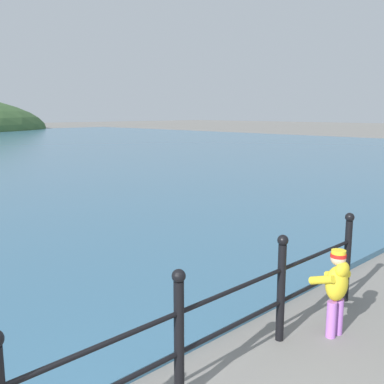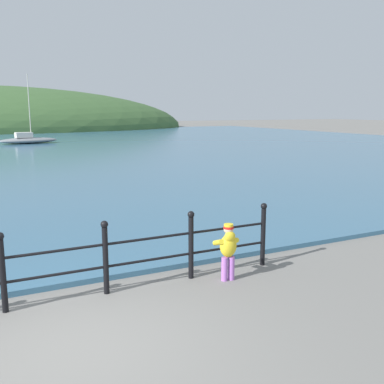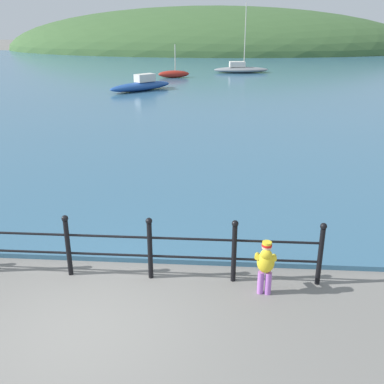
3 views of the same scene
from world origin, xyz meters
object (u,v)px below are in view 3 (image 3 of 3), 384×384
boat_nearest_quay (241,69)px  boat_twin_mast (141,85)px  child_in_coat (266,263)px  boat_far_left (174,74)px

boat_nearest_quay → boat_twin_mast: bearing=-121.8°
child_in_coat → boat_twin_mast: size_ratio=0.24×
boat_twin_mast → boat_nearest_quay: boat_nearest_quay is taller
child_in_coat → boat_far_left: (-4.83, 29.65, -0.21)m
boat_nearest_quay → boat_far_left: bearing=-144.0°
boat_twin_mast → boat_far_left: bearing=78.9°
child_in_coat → boat_nearest_quay: 33.58m
boat_nearest_quay → boat_far_left: size_ratio=2.21×
boat_twin_mast → boat_nearest_quay: 12.84m
boat_far_left → boat_twin_mast: bearing=-101.1°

